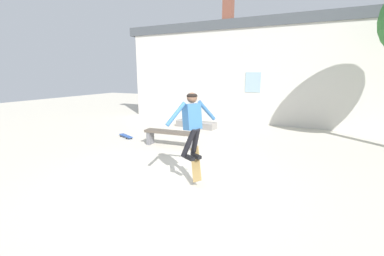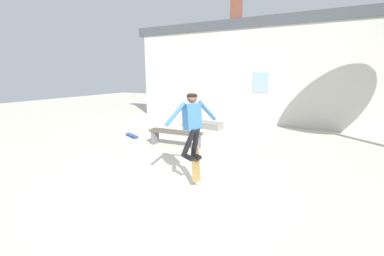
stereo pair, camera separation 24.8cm
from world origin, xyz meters
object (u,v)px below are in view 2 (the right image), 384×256
park_bench (175,135)px  skateboard_resting (132,135)px  skate_ledge (202,124)px  skateboard_flipping (196,164)px  skater (192,120)px

park_bench → skateboard_resting: park_bench is taller
park_bench → skate_ledge: park_bench is taller
skateboard_flipping → skateboard_resting: skateboard_flipping is taller
skate_ledge → skater: bearing=-59.8°
park_bench → skater: (1.85, -2.28, 1.01)m
park_bench → skate_ledge: 3.11m
skateboard_flipping → skateboard_resting: 4.77m
skate_ledge → skater: (2.37, -5.34, 1.24)m
park_bench → skateboard_flipping: skateboard_flipping is taller
park_bench → skater: 3.11m
skater → skateboard_resting: 4.88m
skateboard_resting → skateboard_flipping: bearing=-8.2°
skateboard_flipping → skater: bearing=-103.3°
skateboard_resting → skater: bearing=-9.0°
skate_ledge → skateboard_resting: skate_ledge is taller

